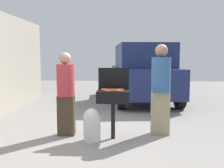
# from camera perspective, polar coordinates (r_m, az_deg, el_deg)

# --- Properties ---
(ground_plane) EXTENTS (24.00, 24.00, 0.00)m
(ground_plane) POSITION_cam_1_polar(r_m,az_deg,el_deg) (4.91, -1.43, -12.19)
(ground_plane) COLOR gray
(bbq_grill) EXTENTS (0.60, 0.44, 0.93)m
(bbq_grill) POSITION_cam_1_polar(r_m,az_deg,el_deg) (4.62, 0.25, -3.30)
(bbq_grill) COLOR black
(bbq_grill) RESTS_ON ground
(grill_lid_open) EXTENTS (0.60, 0.05, 0.42)m
(grill_lid_open) POSITION_cam_1_polar(r_m,az_deg,el_deg) (4.80, 0.39, 1.30)
(grill_lid_open) COLOR black
(grill_lid_open) RESTS_ON bbq_grill
(hot_dog_0) EXTENTS (0.13, 0.04, 0.03)m
(hot_dog_0) POSITION_cam_1_polar(r_m,az_deg,el_deg) (4.71, 2.12, -1.21)
(hot_dog_0) COLOR #B74C33
(hot_dog_0) RESTS_ON bbq_grill
(hot_dog_1) EXTENTS (0.13, 0.04, 0.03)m
(hot_dog_1) POSITION_cam_1_polar(r_m,az_deg,el_deg) (4.45, -0.72, -1.63)
(hot_dog_1) COLOR #B74C33
(hot_dog_1) RESTS_ON bbq_grill
(hot_dog_2) EXTENTS (0.13, 0.03, 0.03)m
(hot_dog_2) POSITION_cam_1_polar(r_m,az_deg,el_deg) (4.49, 1.97, -1.56)
(hot_dog_2) COLOR #AD4228
(hot_dog_2) RESTS_ON bbq_grill
(hot_dog_3) EXTENTS (0.13, 0.04, 0.03)m
(hot_dog_3) POSITION_cam_1_polar(r_m,az_deg,el_deg) (4.56, -0.61, -1.45)
(hot_dog_3) COLOR #AD4228
(hot_dog_3) RESTS_ON bbq_grill
(hot_dog_4) EXTENTS (0.13, 0.03, 0.03)m
(hot_dog_4) POSITION_cam_1_polar(r_m,az_deg,el_deg) (4.62, 1.11, -1.34)
(hot_dog_4) COLOR #B74C33
(hot_dog_4) RESTS_ON bbq_grill
(hot_dog_5) EXTENTS (0.13, 0.04, 0.03)m
(hot_dog_5) POSITION_cam_1_polar(r_m,az_deg,el_deg) (4.44, 1.86, -1.65)
(hot_dog_5) COLOR #C6593D
(hot_dog_5) RESTS_ON bbq_grill
(hot_dog_6) EXTENTS (0.13, 0.03, 0.03)m
(hot_dog_6) POSITION_cam_1_polar(r_m,az_deg,el_deg) (4.61, -1.93, -1.35)
(hot_dog_6) COLOR #AD4228
(hot_dog_6) RESTS_ON bbq_grill
(hot_dog_7) EXTENTS (0.13, 0.04, 0.03)m
(hot_dog_7) POSITION_cam_1_polar(r_m,az_deg,el_deg) (4.66, 1.50, -1.27)
(hot_dog_7) COLOR #AD4228
(hot_dog_7) RESTS_ON bbq_grill
(hot_dog_8) EXTENTS (0.13, 0.03, 0.03)m
(hot_dog_8) POSITION_cam_1_polar(r_m,az_deg,el_deg) (4.51, -1.39, -1.53)
(hot_dog_8) COLOR #B74C33
(hot_dog_8) RESTS_ON bbq_grill
(hot_dog_9) EXTENTS (0.13, 0.03, 0.03)m
(hot_dog_9) POSITION_cam_1_polar(r_m,az_deg,el_deg) (4.73, -1.65, -1.18)
(hot_dog_9) COLOR #C6593D
(hot_dog_9) RESTS_ON bbq_grill
(hot_dog_10) EXTENTS (0.13, 0.04, 0.03)m
(hot_dog_10) POSITION_cam_1_polar(r_m,az_deg,el_deg) (4.55, 1.43, -1.46)
(hot_dog_10) COLOR #AD4228
(hot_dog_10) RESTS_ON bbq_grill
(hot_dog_11) EXTENTS (0.13, 0.03, 0.03)m
(hot_dog_11) POSITION_cam_1_polar(r_m,az_deg,el_deg) (4.65, 0.03, -1.29)
(hot_dog_11) COLOR #B74C33
(hot_dog_11) RESTS_ON bbq_grill
(hot_dog_12) EXTENTS (0.13, 0.03, 0.03)m
(hot_dog_12) POSITION_cam_1_polar(r_m,az_deg,el_deg) (4.52, 0.31, -1.51)
(hot_dog_12) COLOR #B74C33
(hot_dog_12) RESTS_ON bbq_grill
(hot_dog_13) EXTENTS (0.13, 0.03, 0.03)m
(hot_dog_13) POSITION_cam_1_polar(r_m,az_deg,el_deg) (4.59, 1.17, -1.39)
(hot_dog_13) COLOR #B74C33
(hot_dog_13) RESTS_ON bbq_grill
(hot_dog_14) EXTENTS (0.13, 0.04, 0.03)m
(hot_dog_14) POSITION_cam_1_polar(r_m,az_deg,el_deg) (4.70, 0.06, -1.22)
(hot_dog_14) COLOR #AD4228
(hot_dog_14) RESTS_ON bbq_grill
(hot_dog_15) EXTENTS (0.13, 0.04, 0.03)m
(hot_dog_15) POSITION_cam_1_polar(r_m,az_deg,el_deg) (4.67, -1.77, -1.27)
(hot_dog_15) COLOR #AD4228
(hot_dog_15) RESTS_ON bbq_grill
(propane_tank) EXTENTS (0.32, 0.32, 0.62)m
(propane_tank) POSITION_cam_1_polar(r_m,az_deg,el_deg) (4.60, -4.69, -9.29)
(propane_tank) COLOR silver
(propane_tank) RESTS_ON ground
(person_left) EXTENTS (0.35, 0.35, 1.65)m
(person_left) POSITION_cam_1_polar(r_m,az_deg,el_deg) (4.89, -10.75, -1.58)
(person_left) COLOR #3F3323
(person_left) RESTS_ON ground
(person_right) EXTENTS (0.38, 0.38, 1.81)m
(person_right) POSITION_cam_1_polar(r_m,az_deg,el_deg) (4.96, 11.31, -0.49)
(person_right) COLOR gray
(person_right) RESTS_ON ground
(parked_minivan) EXTENTS (2.46, 4.60, 2.02)m
(parked_minivan) POSITION_cam_1_polar(r_m,az_deg,el_deg) (8.88, 7.03, 2.67)
(parked_minivan) COLOR navy
(parked_minivan) RESTS_ON ground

